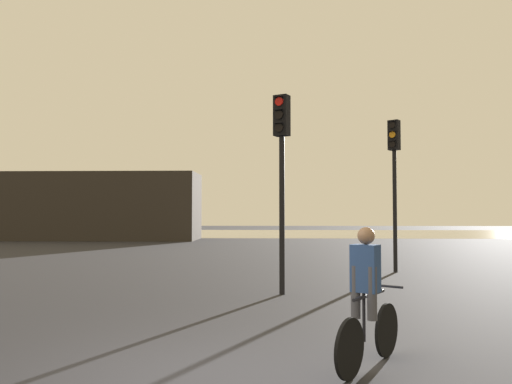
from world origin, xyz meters
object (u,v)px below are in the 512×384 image
at_px(traffic_light_far_right, 394,166).
at_px(cyclist, 367,297).
at_px(traffic_light_center, 282,155).
at_px(distant_building, 80,206).

bearing_deg(traffic_light_far_right, cyclist, 109.89).
bearing_deg(traffic_light_center, distant_building, -32.33).
bearing_deg(distant_building, traffic_light_far_right, -46.28).
height_order(traffic_light_center, cyclist, traffic_light_center).
relative_size(distant_building, cyclist, 9.50).
height_order(traffic_light_center, traffic_light_far_right, traffic_light_far_right).
distance_m(traffic_light_far_right, cyclist, 9.88).
height_order(distant_building, traffic_light_far_right, traffic_light_far_right).
height_order(distant_building, traffic_light_center, traffic_light_center).
bearing_deg(cyclist, traffic_light_far_right, 108.59).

